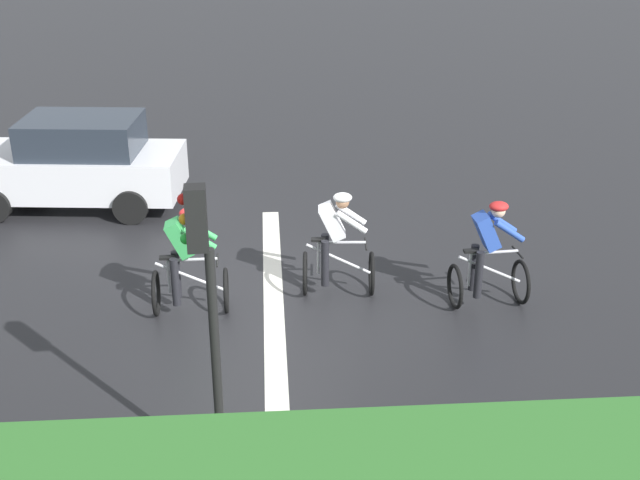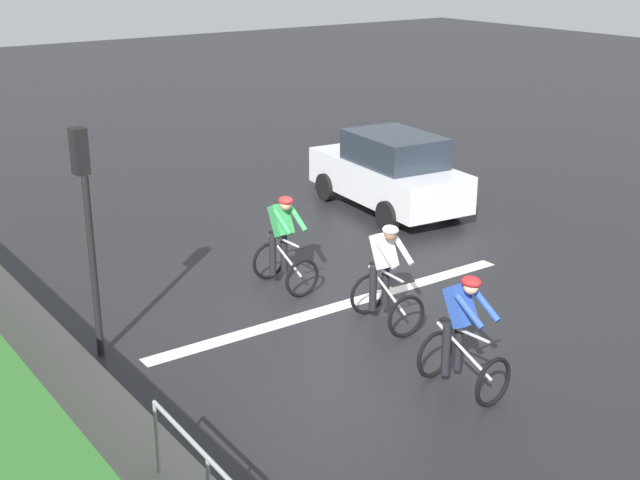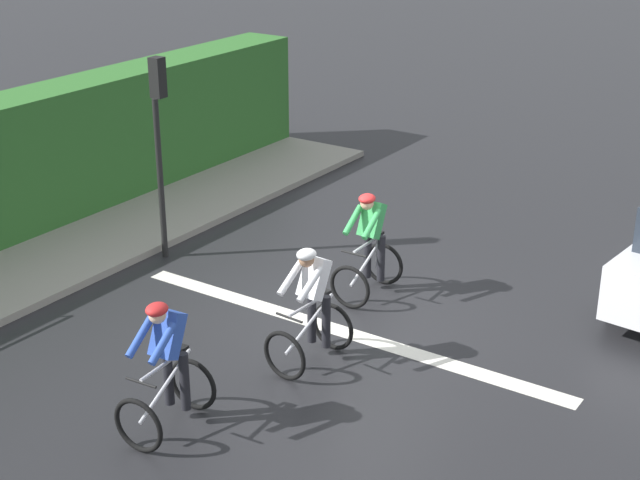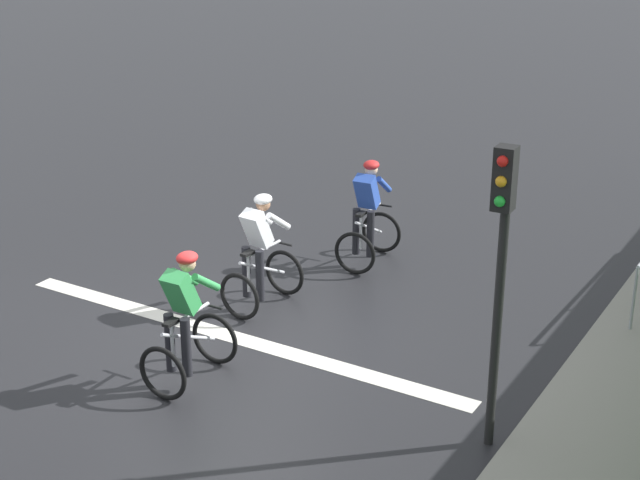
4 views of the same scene
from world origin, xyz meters
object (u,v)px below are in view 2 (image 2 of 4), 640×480
Objects in this scene: cyclist_lead at (463,336)px; car_white at (389,172)px; cyclist_second at (386,277)px; cyclist_mid at (283,244)px; traffic_light_near_crossing at (86,208)px.

car_white is (-4.45, -6.84, 0.08)m from cyclist_lead.
cyclist_mid is (0.45, -2.21, 0.00)m from cyclist_second.
car_white reaches higher than cyclist_mid.
car_white is (-3.94, -4.64, 0.08)m from cyclist_second.
traffic_light_near_crossing reaches higher than cyclist_mid.
traffic_light_near_crossing is (4.05, -1.64, 1.43)m from cyclist_second.
cyclist_lead is 5.41m from traffic_light_near_crossing.
car_white is at bearing -150.94° from cyclist_mid.
cyclist_mid is 0.39× the size of car_white.
traffic_light_near_crossing reaches higher than cyclist_lead.
cyclist_lead is at bearing 132.71° from traffic_light_near_crossing.
cyclist_second is at bearing 101.52° from cyclist_mid.
car_white is 1.27× the size of traffic_light_near_crossing.
cyclist_mid is (-0.06, -4.41, 0.00)m from cyclist_lead.
cyclist_mid is at bearing 29.06° from car_white.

